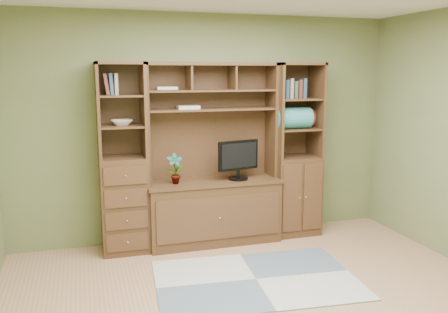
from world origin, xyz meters
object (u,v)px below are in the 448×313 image
object	(u,v)px
center_hutch	(213,155)
monitor	(238,153)
right_tower	(295,150)
left_tower	(123,159)

from	to	relation	value
center_hutch	monitor	xyz separation A→B (m)	(0.28, -0.03, 0.02)
center_hutch	right_tower	size ratio (longest dim) A/B	1.00
monitor	right_tower	bearing A→B (deg)	-7.11
left_tower	right_tower	xyz separation A→B (m)	(2.02, 0.00, 0.00)
left_tower	monitor	world-z (taller)	left_tower
center_hutch	right_tower	xyz separation A→B (m)	(1.02, 0.04, 0.00)
center_hutch	right_tower	bearing A→B (deg)	2.23
right_tower	left_tower	bearing A→B (deg)	180.00
center_hutch	right_tower	distance (m)	1.03
center_hutch	monitor	distance (m)	0.29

